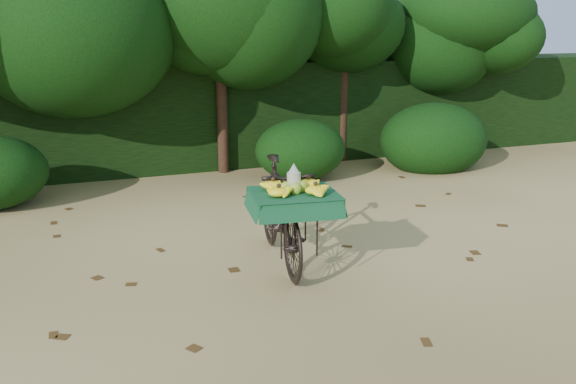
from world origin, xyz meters
name	(u,v)px	position (x,y,z in m)	size (l,w,h in m)	color
ground	(326,302)	(0.00, 0.00, 0.00)	(80.00, 80.00, 0.00)	tan
vendor_bicycle	(281,212)	(-0.05, 1.03, 0.56)	(0.90, 1.90, 1.10)	black
hedge_backdrop	(181,114)	(0.00, 6.30, 0.90)	(26.00, 1.80, 1.80)	black
tree_row	(147,53)	(-0.65, 5.50, 2.00)	(14.50, 2.00, 4.00)	black
bush_clumps	(240,157)	(0.50, 4.30, 0.45)	(8.80, 1.70, 0.90)	black
leaf_litter	(299,275)	(0.00, 0.65, 0.01)	(7.00, 7.30, 0.01)	#442C12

